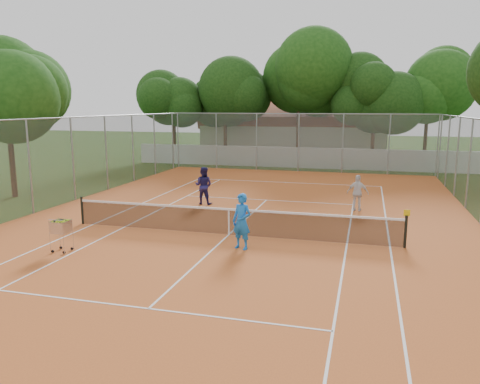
% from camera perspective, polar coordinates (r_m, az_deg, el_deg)
% --- Properties ---
extents(ground, '(120.00, 120.00, 0.00)m').
position_cam_1_polar(ground, '(16.74, -1.35, -5.29)').
color(ground, '#1E370F').
rests_on(ground, ground).
extents(court_pad, '(18.00, 34.00, 0.02)m').
position_cam_1_polar(court_pad, '(16.74, -1.35, -5.25)').
color(court_pad, '#BE5B25').
rests_on(court_pad, ground).
extents(court_lines, '(10.98, 23.78, 0.01)m').
position_cam_1_polar(court_lines, '(16.73, -1.35, -5.21)').
color(court_lines, white).
rests_on(court_lines, court_pad).
extents(tennis_net, '(11.88, 0.10, 0.98)m').
position_cam_1_polar(tennis_net, '(16.61, -1.36, -3.59)').
color(tennis_net, black).
rests_on(tennis_net, court_pad).
extents(perimeter_fence, '(18.00, 34.00, 4.00)m').
position_cam_1_polar(perimeter_fence, '(16.31, -1.38, 1.49)').
color(perimeter_fence, slate).
rests_on(perimeter_fence, ground).
extents(boundary_wall, '(26.00, 0.30, 1.50)m').
position_cam_1_polar(boundary_wall, '(34.95, 7.57, 4.17)').
color(boundary_wall, silver).
rests_on(boundary_wall, ground).
extents(clubhouse, '(16.40, 9.00, 4.40)m').
position_cam_1_polar(clubhouse, '(44.98, 6.81, 7.44)').
color(clubhouse, beige).
rests_on(clubhouse, ground).
extents(tropical_trees, '(29.00, 19.00, 10.00)m').
position_cam_1_polar(tropical_trees, '(37.72, 8.36, 11.08)').
color(tropical_trees, black).
rests_on(tropical_trees, ground).
extents(player_near, '(0.76, 0.62, 1.80)m').
position_cam_1_polar(player_near, '(14.91, 0.21, -3.60)').
color(player_near, blue).
rests_on(player_near, court_pad).
extents(player_far_left, '(0.88, 0.70, 1.74)m').
position_cam_1_polar(player_far_left, '(21.76, -4.46, 0.78)').
color(player_far_left, '#1F1B52').
rests_on(player_far_left, court_pad).
extents(player_far_right, '(0.96, 0.48, 1.58)m').
position_cam_1_polar(player_far_right, '(20.92, 14.16, -0.12)').
color(player_far_right, silver).
rests_on(player_far_right, court_pad).
extents(ball_hopper, '(0.67, 0.67, 1.10)m').
position_cam_1_polar(ball_hopper, '(15.71, -20.95, -4.90)').
color(ball_hopper, silver).
rests_on(ball_hopper, court_pad).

